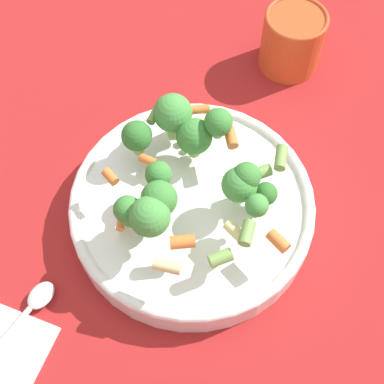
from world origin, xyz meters
The scene contains 5 objects.
ground_plane centered at (0.00, 0.00, 0.00)m, with size 3.00×3.00×0.00m, color maroon.
bowl centered at (0.00, 0.00, 0.02)m, with size 0.30×0.30×0.04m.
pasta_salad centered at (0.01, 0.00, 0.09)m, with size 0.24×0.21×0.08m.
cup centered at (0.05, -0.29, 0.05)m, with size 0.09×0.09×0.09m.
spoon centered at (0.07, 0.23, 0.01)m, with size 0.03×0.18×0.01m.
Camera 1 is at (-0.19, 0.24, 0.60)m, focal length 50.00 mm.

